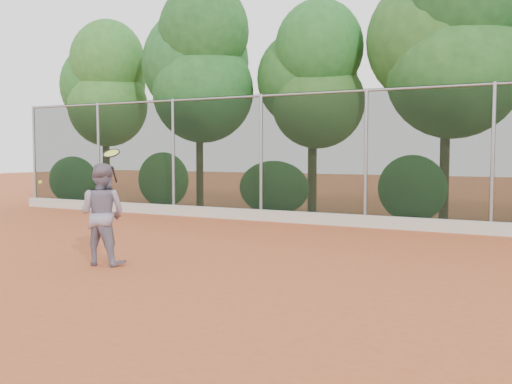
% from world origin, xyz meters
% --- Properties ---
extents(ground, '(80.00, 80.00, 0.00)m').
position_xyz_m(ground, '(0.00, 0.00, 0.00)').
color(ground, '#AD4F29').
rests_on(ground, ground).
extents(concrete_curb, '(24.00, 0.20, 0.30)m').
position_xyz_m(concrete_curb, '(0.00, 6.82, 0.15)').
color(concrete_curb, beige).
rests_on(concrete_curb, ground).
extents(tennis_player, '(0.93, 0.78, 1.71)m').
position_xyz_m(tennis_player, '(-2.44, 0.08, 0.86)').
color(tennis_player, gray).
rests_on(tennis_player, ground).
extents(chainlink_fence, '(24.09, 0.09, 3.50)m').
position_xyz_m(chainlink_fence, '(-0.00, 7.00, 1.86)').
color(chainlink_fence, black).
rests_on(chainlink_fence, ground).
extents(foliage_backdrop, '(23.70, 3.63, 7.55)m').
position_xyz_m(foliage_backdrop, '(-0.55, 8.98, 4.40)').
color(foliage_backdrop, '#462C1B').
rests_on(foliage_backdrop, ground).
extents(tennis_racket, '(0.33, 0.32, 0.57)m').
position_xyz_m(tennis_racket, '(-2.14, 0.00, 1.84)').
color(tennis_racket, black).
rests_on(tennis_racket, ground).
extents(tennis_ball_in_flight, '(0.07, 0.07, 0.07)m').
position_xyz_m(tennis_ball_in_flight, '(-3.99, 0.16, 1.35)').
color(tennis_ball_in_flight, '#CDDC32').
rests_on(tennis_ball_in_flight, ground).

